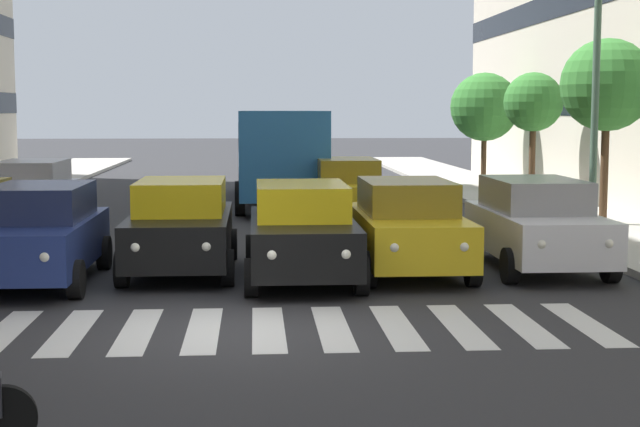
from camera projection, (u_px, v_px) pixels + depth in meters
ground_plane at (236, 329)px, 13.17m from camera, size 180.00×180.00×0.00m
crosswalk_markings at (236, 329)px, 13.17m from camera, size 10.35×2.80×0.01m
car_0 at (536, 223)px, 18.06m from camera, size 2.02×4.44×1.72m
car_1 at (407, 226)px, 17.68m from camera, size 2.02×4.44×1.72m
car_2 at (302, 231)px, 16.89m from camera, size 2.02×4.44×1.72m
car_3 at (181, 225)px, 17.71m from camera, size 2.02×4.44×1.72m
car_4 at (39, 233)px, 16.60m from camera, size 2.02×4.44×1.72m
car_row2_0 at (31, 193)px, 24.58m from camera, size 2.02×4.44×1.72m
car_row2_1 at (347, 190)px, 25.69m from camera, size 2.02×4.44×1.72m
bus_behind_traffic at (280, 146)px, 30.86m from camera, size 2.78×10.50×3.00m
street_lamp_left at (571, 37)px, 20.53m from camera, size 3.41×0.28×7.19m
street_tree_1 at (607, 86)px, 23.81m from camera, size 2.33×2.33×4.67m
street_tree_2 at (533, 103)px, 29.50m from camera, size 1.84×1.84×4.05m
street_tree_3 at (485, 107)px, 35.44m from camera, size 2.55×2.55×4.27m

